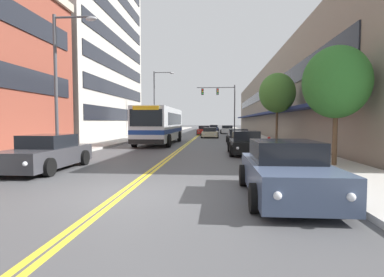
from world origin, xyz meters
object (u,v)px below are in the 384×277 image
(car_white_parked_right_mid, at_px, (227,130))
(car_navy_moving_third, at_px, (214,128))
(car_silver_parked_left_mid, at_px, (167,131))
(car_slate_blue_parked_right_foreground, at_px, (286,172))
(city_bus, at_px, (160,124))
(car_dark_grey_parked_left_near, at_px, (47,154))
(street_lamp_left_near, at_px, (62,74))
(street_tree_right_mid, at_px, (277,93))
(traffic_signal_mast, at_px, (222,100))
(street_lamp_left_far, at_px, (157,98))
(car_beige_moving_second, at_px, (210,133))
(car_red_moving_lead, at_px, (204,130))
(car_black_parked_right_end, at_px, (246,144))
(fire_hydrant, at_px, (269,143))
(car_charcoal_parked_right_far, at_px, (238,137))
(street_tree_right_near, at_px, (336,82))

(car_white_parked_right_mid, height_order, car_navy_moving_third, car_white_parked_right_mid)
(car_silver_parked_left_mid, xyz_separation_m, car_slate_blue_parked_right_foreground, (8.65, -33.73, 0.11))
(city_bus, distance_m, car_dark_grey_parked_left_near, 14.72)
(city_bus, relative_size, street_lamp_left_near, 1.51)
(car_dark_grey_parked_left_near, xyz_separation_m, street_tree_right_mid, (11.34, 11.71, 3.43))
(car_white_parked_right_mid, relative_size, traffic_signal_mast, 0.67)
(car_white_parked_right_mid, bearing_deg, street_lamp_left_far, -128.70)
(street_tree_right_mid, bearing_deg, car_beige_moving_second, 111.93)
(car_dark_grey_parked_left_near, xyz_separation_m, car_white_parked_right_mid, (8.53, 37.44, -0.04))
(car_dark_grey_parked_left_near, bearing_deg, car_slate_blue_parked_right_foreground, -23.43)
(car_red_moving_lead, height_order, street_lamp_left_far, street_lamp_left_far)
(traffic_signal_mast, bearing_deg, car_navy_moving_third, 94.35)
(car_black_parked_right_end, xyz_separation_m, fire_hydrant, (1.68, 1.93, -0.08))
(car_silver_parked_left_mid, height_order, street_lamp_left_near, street_lamp_left_near)
(car_white_parked_right_mid, xyz_separation_m, street_lamp_left_near, (-9.25, -34.75, 3.65))
(car_charcoal_parked_right_far, height_order, car_red_moving_lead, car_red_moving_lead)
(car_red_moving_lead, height_order, street_lamp_left_near, street_lamp_left_near)
(car_charcoal_parked_right_far, bearing_deg, car_slate_blue_parked_right_foreground, -90.48)
(city_bus, xyz_separation_m, car_black_parked_right_end, (6.65, -8.11, -1.11))
(street_lamp_left_far, bearing_deg, street_lamp_left_near, -90.07)
(car_black_parked_right_end, height_order, fire_hydrant, car_black_parked_right_end)
(street_tree_right_near, bearing_deg, street_lamp_left_near, 173.67)
(car_dark_grey_parked_left_near, height_order, street_tree_right_near, street_tree_right_near)
(car_white_parked_right_mid, bearing_deg, fire_hydrant, -86.70)
(car_white_parked_right_mid, xyz_separation_m, car_beige_moving_second, (-2.53, -12.46, -0.05))
(car_slate_blue_parked_right_foreground, xyz_separation_m, traffic_signal_mast, (-0.90, 37.06, 4.52))
(traffic_signal_mast, xyz_separation_m, street_tree_right_near, (4.00, -32.04, -1.65))
(car_navy_moving_third, height_order, street_tree_right_near, street_tree_right_near)
(city_bus, height_order, car_slate_blue_parked_right_foreground, city_bus)
(car_black_parked_right_end, height_order, street_lamp_left_far, street_lamp_left_far)
(car_silver_parked_left_mid, distance_m, street_tree_right_mid, 21.89)
(street_lamp_left_far, height_order, fire_hydrant, street_lamp_left_far)
(car_beige_moving_second, bearing_deg, car_slate_blue_parked_right_foreground, -84.93)
(car_silver_parked_left_mid, distance_m, car_slate_blue_parked_right_foreground, 34.82)
(car_charcoal_parked_right_far, relative_size, street_tree_right_mid, 0.85)
(street_lamp_left_far, bearing_deg, car_charcoal_parked_right_far, -48.76)
(fire_hydrant, bearing_deg, street_tree_right_mid, 71.12)
(car_black_parked_right_end, bearing_deg, car_white_parked_right_mid, 89.98)
(car_red_moving_lead, distance_m, street_lamp_left_far, 9.91)
(car_black_parked_right_end, relative_size, traffic_signal_mast, 0.58)
(car_silver_parked_left_mid, bearing_deg, car_white_parked_right_mid, 40.64)
(car_white_parked_right_mid, distance_m, car_charcoal_parked_right_far, 22.22)
(fire_hydrant, bearing_deg, car_navy_moving_third, 95.20)
(car_silver_parked_left_mid, bearing_deg, car_beige_moving_second, -39.56)
(city_bus, height_order, street_lamp_left_far, street_lamp_left_far)
(city_bus, relative_size, car_dark_grey_parked_left_near, 2.29)
(car_red_moving_lead, bearing_deg, street_lamp_left_far, -129.12)
(city_bus, bearing_deg, car_red_moving_lead, 80.43)
(street_tree_right_near, relative_size, fire_hydrant, 6.02)
(car_black_parked_right_end, bearing_deg, car_charcoal_parked_right_far, 88.80)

